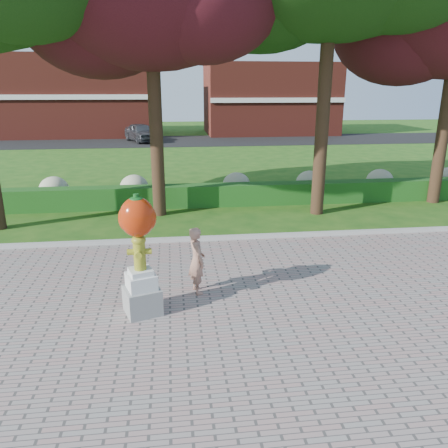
# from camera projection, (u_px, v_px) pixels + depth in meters

# --- Properties ---
(ground) EXTENTS (100.00, 100.00, 0.00)m
(ground) POSITION_uv_depth(u_px,v_px,m) (244.00, 285.00, 9.82)
(ground) COLOR #1C4E13
(ground) RESTS_ON ground
(walkway) EXTENTS (40.00, 14.00, 0.04)m
(walkway) POSITION_uv_depth(u_px,v_px,m) (292.00, 407.00, 6.03)
(walkway) COLOR gray
(walkway) RESTS_ON ground
(curb) EXTENTS (40.00, 0.18, 0.15)m
(curb) POSITION_uv_depth(u_px,v_px,m) (227.00, 238.00, 12.64)
(curb) COLOR #ADADA5
(curb) RESTS_ON ground
(lawn_hedge) EXTENTS (24.00, 0.70, 0.80)m
(lawn_hedge) POSITION_uv_depth(u_px,v_px,m) (214.00, 195.00, 16.34)
(lawn_hedge) COLOR #1D4C15
(lawn_hedge) RESTS_ON ground
(hydrangea_row) EXTENTS (20.10, 1.10, 0.99)m
(hydrangea_row) POSITION_uv_depth(u_px,v_px,m) (226.00, 185.00, 17.30)
(hydrangea_row) COLOR #B1B187
(hydrangea_row) RESTS_ON ground
(street) EXTENTS (50.00, 8.00, 0.02)m
(street) POSITION_uv_depth(u_px,v_px,m) (189.00, 141.00, 36.35)
(street) COLOR black
(street) RESTS_ON ground
(building_left) EXTENTS (14.00, 8.00, 7.00)m
(building_left) POSITION_uv_depth(u_px,v_px,m) (76.00, 96.00, 39.84)
(building_left) COLOR maroon
(building_left) RESTS_ON ground
(building_right) EXTENTS (12.00, 8.00, 6.40)m
(building_right) POSITION_uv_depth(u_px,v_px,m) (269.00, 99.00, 42.00)
(building_right) COLOR maroon
(building_right) RESTS_ON ground
(hydrant_sculpture) EXTENTS (0.82, 0.82, 2.38)m
(hydrant_sculpture) POSITION_uv_depth(u_px,v_px,m) (139.00, 252.00, 8.17)
(hydrant_sculpture) COLOR gray
(hydrant_sculpture) RESTS_ON walkway
(woman) EXTENTS (0.48, 0.60, 1.45)m
(woman) POSITION_uv_depth(u_px,v_px,m) (197.00, 260.00, 9.19)
(woman) COLOR #A7745F
(woman) RESTS_ON walkway
(parked_car) EXTENTS (3.32, 4.69, 1.48)m
(parked_car) POSITION_uv_depth(u_px,v_px,m) (141.00, 132.00, 35.57)
(parked_car) COLOR #3A3C41
(parked_car) RESTS_ON street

